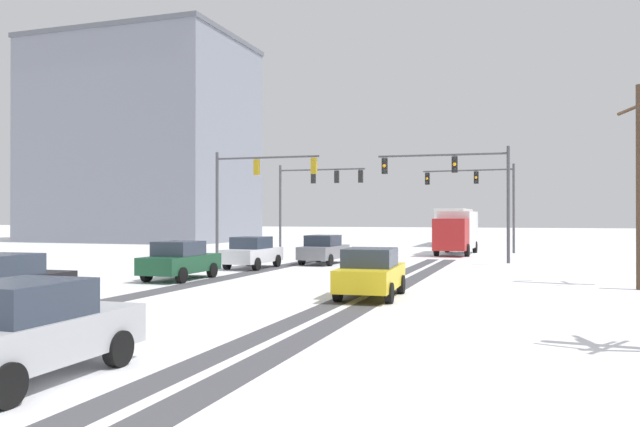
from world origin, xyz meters
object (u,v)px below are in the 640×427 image
(traffic_signal_far_right, at_px, (481,189))
(car_grey_lead, at_px, (324,249))
(car_white_second, at_px, (252,252))
(car_silver_sixth, at_px, (26,331))
(car_yellow_cab_fourth, at_px, (371,273))
(traffic_signal_far_left, at_px, (314,187))
(traffic_signal_near_right, at_px, (461,180))
(box_truck_delivery, at_px, (457,231))
(traffic_signal_near_left, at_px, (252,182))
(bus_oncoming, at_px, (455,224))
(car_black_fifth, at_px, (1,283))
(car_dark_green_third, at_px, (180,260))
(office_building_far_left_block, at_px, (143,142))

(traffic_signal_far_right, xyz_separation_m, car_grey_lead, (-7.50, -14.37, -3.86))
(car_grey_lead, relative_size, car_white_second, 1.01)
(car_silver_sixth, bearing_deg, car_white_second, 105.28)
(car_yellow_cab_fourth, bearing_deg, traffic_signal_far_left, 113.27)
(traffic_signal_near_right, xyz_separation_m, traffic_signal_far_right, (0.19, 12.29, -0.02))
(traffic_signal_near_right, height_order, box_truck_delivery, traffic_signal_near_right)
(traffic_signal_near_left, relative_size, car_white_second, 1.58)
(traffic_signal_near_left, xyz_separation_m, bus_oncoming, (8.80, 26.37, -2.67))
(traffic_signal_near_left, height_order, car_white_second, traffic_signal_near_left)
(traffic_signal_far_left, distance_m, box_truck_delivery, 10.76)
(traffic_signal_far_left, distance_m, traffic_signal_far_right, 12.35)
(car_yellow_cab_fourth, bearing_deg, car_silver_sixth, -102.96)
(car_silver_sixth, relative_size, bus_oncoming, 0.37)
(traffic_signal_far_right, xyz_separation_m, car_black_fifth, (-10.33, -34.14, -3.86))
(traffic_signal_far_left, relative_size, car_dark_green_third, 1.61)
(car_white_second, bearing_deg, car_black_fifth, -90.88)
(bus_oncoming, xyz_separation_m, box_truck_delivery, (1.79, -15.09, -0.36))
(traffic_signal_near_right, xyz_separation_m, office_building_far_left_block, (-36.57, 23.56, 6.18))
(traffic_signal_far_left, distance_m, car_white_second, 14.79)
(car_dark_green_third, bearing_deg, car_white_second, 86.24)
(car_grey_lead, xyz_separation_m, office_building_far_left_block, (-29.25, 25.64, 10.05))
(bus_oncoming, bearing_deg, car_black_fifth, -98.67)
(traffic_signal_far_left, xyz_separation_m, car_dark_green_third, (1.15, -20.48, -3.99))
(traffic_signal_far_left, bearing_deg, office_building_far_left_block, 148.54)
(traffic_signal_far_right, xyz_separation_m, car_dark_green_third, (-10.50, -24.58, -3.86))
(car_black_fifth, height_order, box_truck_delivery, box_truck_delivery)
(traffic_signal_far_left, distance_m, car_yellow_cab_fourth, 26.01)
(traffic_signal_near_right, relative_size, car_black_fifth, 1.74)
(traffic_signal_near_right, xyz_separation_m, car_white_second, (-9.90, -5.95, -3.88))
(car_grey_lead, bearing_deg, office_building_far_left_block, 138.77)
(traffic_signal_near_right, distance_m, car_black_fifth, 24.39)
(car_grey_lead, relative_size, box_truck_delivery, 0.56)
(car_black_fifth, bearing_deg, car_yellow_cab_fourth, 36.09)
(bus_oncoming, bearing_deg, car_silver_sixth, -91.10)
(car_yellow_cab_fourth, bearing_deg, traffic_signal_near_right, 85.14)
(traffic_signal_far_left, distance_m, car_grey_lead, 11.78)
(bus_oncoming, distance_m, box_truck_delivery, 15.20)
(car_black_fifth, bearing_deg, car_grey_lead, 81.86)
(car_white_second, bearing_deg, traffic_signal_far_right, 61.07)
(traffic_signal_near_right, distance_m, box_truck_delivery, 10.07)
(traffic_signal_far_left, distance_m, car_black_fifth, 30.34)
(traffic_signal_far_right, height_order, car_dark_green_third, traffic_signal_far_right)
(traffic_signal_far_right, bearing_deg, car_white_second, -118.93)
(traffic_signal_far_left, height_order, box_truck_delivery, traffic_signal_far_left)
(traffic_signal_near_right, height_order, car_white_second, traffic_signal_near_right)
(car_silver_sixth, bearing_deg, traffic_signal_far_left, 101.77)
(traffic_signal_near_left, xyz_separation_m, box_truck_delivery, (10.59, 11.28, -3.03))
(traffic_signal_near_right, height_order, car_grey_lead, traffic_signal_near_right)
(bus_oncoming, bearing_deg, box_truck_delivery, -83.23)
(traffic_signal_far_right, height_order, car_silver_sixth, traffic_signal_far_right)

